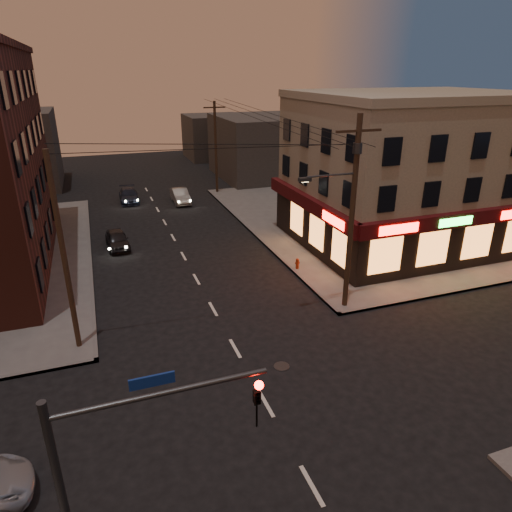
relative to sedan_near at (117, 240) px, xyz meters
name	(u,v)px	position (x,y,z in m)	size (l,w,h in m)	color
ground	(266,404)	(4.14, -19.21, -0.62)	(120.00, 120.00, 0.00)	black
sidewalk_ne	(380,217)	(22.14, -0.21, -0.55)	(24.00, 28.00, 0.15)	#514F4C
pizza_building	(408,171)	(20.07, -5.78, 4.72)	(15.85, 12.85, 10.50)	tan
bg_building_ne_a	(262,147)	(18.14, 18.79, 2.88)	(10.00, 12.00, 7.00)	#3F3D3A
bg_building_nw	(12,150)	(-8.86, 22.79, 3.38)	(9.00, 10.00, 8.00)	#3F3D3A
bg_building_ne_b	(215,137)	(16.14, 32.79, 2.38)	(8.00, 8.00, 6.00)	#3F3D3A
utility_pole_main	(351,205)	(10.83, -13.41, 5.14)	(4.20, 0.44, 10.00)	#382619
utility_pole_far	(216,148)	(10.94, 12.79, 4.03)	(0.26, 0.26, 9.00)	#382619
utility_pole_west	(64,256)	(-2.66, -12.71, 4.03)	(0.24, 0.24, 9.00)	#382619
traffic_signal	(114,477)	(-1.42, -24.81, 3.53)	(4.49, 0.32, 6.47)	#333538
sedan_near	(117,240)	(0.00, 0.00, 0.00)	(1.47, 3.66, 1.25)	black
sedan_mid	(180,196)	(6.62, 10.44, 0.05)	(1.42, 4.07, 1.34)	gray
sedan_far	(129,196)	(1.97, 12.44, 0.00)	(1.75, 4.31, 1.25)	black
fire_hydrant	(297,263)	(10.54, -8.11, -0.09)	(0.30, 0.30, 0.70)	maroon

